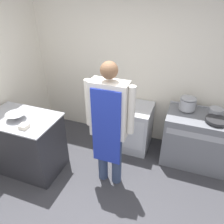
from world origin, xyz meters
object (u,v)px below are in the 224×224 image
sauce_pot (216,111)px  saute_pan (216,120)px  stove (196,139)px  person_cook (109,121)px  plastic_tub (24,126)px  stock_pot (188,103)px  mixing_bowl (16,116)px  fridge_unit (131,126)px

sauce_pot → saute_pan: bearing=-90.0°
stove → person_cook: 1.57m
person_cook → sauce_pot: size_ratio=9.36×
stove → plastic_tub: plastic_tub is taller
stove → person_cook: bearing=-142.6°
person_cook → stock_pot: (0.92, 0.99, -0.07)m
mixing_bowl → plastic_tub: (0.25, -0.15, -0.02)m
person_cook → plastic_tub: size_ratio=17.08×
plastic_tub → stock_pot: (1.98, 1.36, 0.02)m
stove → sauce_pot: 0.54m
plastic_tub → sauce_pot: size_ratio=0.55×
fridge_unit → person_cook: person_cook is taller
stove → plastic_tub: bearing=-150.3°
fridge_unit → plastic_tub: (-1.11, -1.29, 0.57)m
stock_pot → saute_pan: stock_pot is taller
saute_pan → sauce_pot: (0.00, 0.22, 0.03)m
saute_pan → mixing_bowl: bearing=-159.4°
mixing_bowl → stove: bearing=24.3°
person_cook → fridge_unit: bearing=86.4°
person_cook → mixing_bowl: bearing=-169.9°
stock_pot → mixing_bowl: bearing=-151.3°
person_cook → saute_pan: person_cook is taller
mixing_bowl → stock_pot: 2.54m
stove → fridge_unit: size_ratio=1.23×
plastic_tub → sauce_pot: plastic_tub is taller
fridge_unit → mixing_bowl: 1.87m
person_cook → sauce_pot: person_cook is taller
stove → person_cook: person_cook is taller
stove → saute_pan: 0.52m
fridge_unit → saute_pan: saute_pan is taller
fridge_unit → saute_pan: 1.39m
stove → mixing_bowl: mixing_bowl is taller
mixing_bowl → stock_pot: size_ratio=1.11×
stove → plastic_tub: size_ratio=9.14×
person_cook → plastic_tub: person_cook is taller
saute_pan → person_cook: bearing=-150.3°
stove → sauce_pot: (0.20, 0.11, 0.50)m
stove → saute_pan: bearing=-29.1°
fridge_unit → person_cook: 1.12m
stove → sauce_pot: sauce_pot is taller
fridge_unit → mixing_bowl: size_ratio=2.93×
stove → fridge_unit: 1.09m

